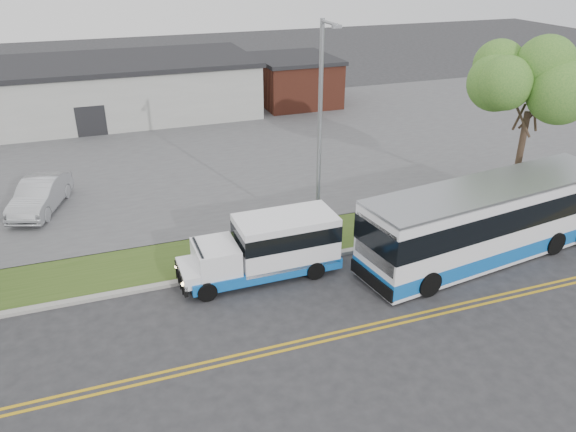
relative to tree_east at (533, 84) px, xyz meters
name	(u,v)px	position (x,y,z in m)	size (l,w,h in m)	color
ground	(274,281)	(-14.00, -3.00, -6.20)	(140.00, 140.00, 0.00)	#28282B
lane_line_north	(310,338)	(-14.00, -6.85, -6.20)	(70.00, 0.12, 0.01)	#C39416
lane_line_south	(313,344)	(-14.00, -7.15, -6.20)	(70.00, 0.12, 0.01)	#C39416
curb	(266,266)	(-14.00, -1.90, -6.13)	(80.00, 0.30, 0.15)	#9E9B93
verge	(254,247)	(-14.00, -0.10, -6.15)	(80.00, 3.30, 0.10)	#354F1A
parking_lot	(192,149)	(-14.00, 14.00, -6.15)	(80.00, 25.00, 0.10)	#4C4C4F
commercial_building	(86,90)	(-20.00, 24.00, -4.02)	(25.40, 10.40, 4.35)	#9E9E99
brick_wing	(295,80)	(-3.50, 23.00, -4.24)	(6.30, 7.30, 3.90)	brown
tree_east	(533,84)	(0.00, 0.00, 0.00)	(5.20, 5.20, 8.33)	#3B2A20
streetlight_near	(320,129)	(-11.00, -0.27, -0.97)	(0.35, 1.53, 9.50)	gray
shuttle_bus	(271,245)	(-13.93, -2.39, -4.88)	(6.51, 2.26, 2.48)	#1059B3
transit_bus	(489,221)	(-4.80, -4.06, -4.53)	(12.18, 4.36, 3.31)	white
parked_car_a	(40,195)	(-22.92, 7.15, -5.30)	(1.69, 4.86, 1.60)	#A8AAAF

